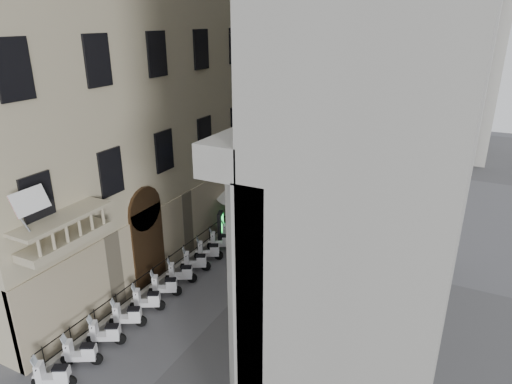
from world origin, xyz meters
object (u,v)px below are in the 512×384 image
at_px(pedestrian_a, 278,225).
at_px(pedestrian_b, 386,170).
at_px(info_kiosk, 221,226).
at_px(street_lamp, 285,134).
at_px(security_tent, 246,187).

xyz_separation_m(pedestrian_a, pedestrian_b, (3.89, 14.94, 0.03)).
distance_m(info_kiosk, pedestrian_a, 3.83).
relative_size(street_lamp, pedestrian_a, 4.87).
bearing_deg(pedestrian_b, pedestrian_a, 103.29).
height_order(security_tent, pedestrian_b, security_tent).
height_order(security_tent, info_kiosk, security_tent).
xyz_separation_m(security_tent, pedestrian_a, (2.71, -0.57, -2.03)).
bearing_deg(pedestrian_b, street_lamp, 73.96).
bearing_deg(security_tent, pedestrian_a, -11.97).
bearing_deg(security_tent, pedestrian_b, 65.33).
xyz_separation_m(security_tent, street_lamp, (-0.28, 7.23, 2.07)).
height_order(street_lamp, pedestrian_b, street_lamp).
distance_m(street_lamp, pedestrian_a, 9.31).
relative_size(info_kiosk, pedestrian_a, 1.09).
bearing_deg(security_tent, info_kiosk, -103.26).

